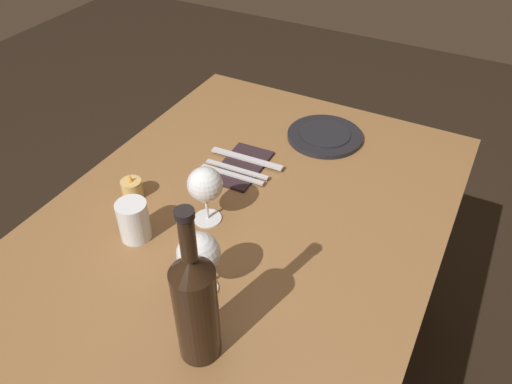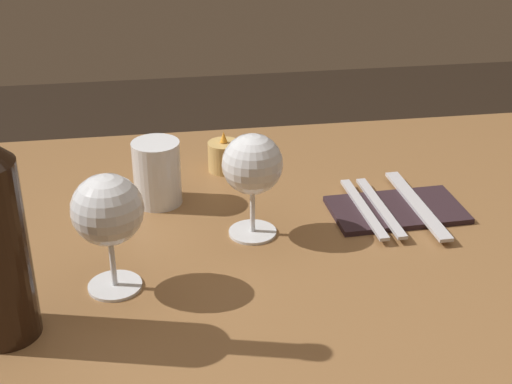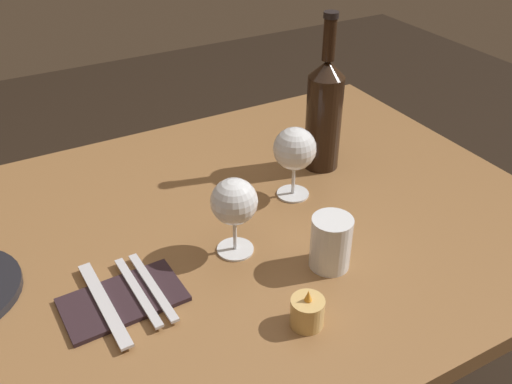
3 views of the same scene
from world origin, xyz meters
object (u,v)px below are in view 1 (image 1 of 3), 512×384
Objects in this scene: water_tumbler at (134,222)px; fork_inner at (237,169)px; wine_glass_left at (205,185)px; wine_bottle at (196,304)px; folded_napkin at (241,166)px; dinner_plate at (325,136)px; table_knife at (247,159)px; fork_outer at (232,174)px; votive_candle at (132,189)px; wine_glass_right at (199,254)px.

water_tumbler reaches higher than fork_inner.
water_tumbler is at bearing 137.65° from wine_glass_left.
folded_napkin is at bearing 21.43° from wine_bottle.
wine_bottle is 1.56× the size of dinner_plate.
table_knife reaches higher than folded_napkin.
fork_outer is at bearing 180.00° from folded_napkin.
wine_glass_left is 1.52× the size of water_tumbler.
dinner_plate is 0.28m from folded_napkin.
votive_candle is (0.11, 0.10, -0.02)m from water_tumbler.
wine_glass_left reaches higher than water_tumbler.
water_tumbler is 0.15m from votive_candle.
votive_candle is (-0.01, 0.21, -0.08)m from wine_glass_left.
wine_glass_left reaches higher than votive_candle.
table_knife is at bearing 20.35° from wine_bottle.
fork_outer is at bearing 180.00° from table_knife.
votive_candle is 0.26m from fork_outer.
wine_glass_left is at bearing 30.00° from wine_bottle.
wine_glass_right is 0.23m from water_tumbler.
dinner_plate is at bearing 4.47° from wine_bottle.
folded_napkin is at bearing 7.52° from wine_glass_left.
table_knife is (0.08, 0.00, 0.00)m from fork_outer.
table_knife is (-0.21, 0.14, 0.00)m from dinner_plate.
folded_napkin is at bearing 18.17° from wine_glass_right.
votive_candle is 0.32m from table_knife.
folded_napkin is at bearing -13.99° from water_tumbler.
table_knife is (0.26, -0.18, -0.01)m from votive_candle.
wine_glass_right is (-0.19, -0.10, 0.00)m from wine_glass_left.
table_knife is (0.37, -0.08, -0.03)m from water_tumbler.
fork_inner is at bearing 22.41° from wine_bottle.
dinner_plate is at bearing -34.76° from table_knife.
water_tumbler is at bearing 158.37° from dinner_plate.
fork_inner is 0.86× the size of table_knife.
dinner_plate is at bearing -34.76° from votive_candle.
dinner_plate is 1.20× the size of fork_inner.
folded_napkin is at bearing 180.00° from table_knife.
wine_glass_left reaches higher than fork_inner.
wine_glass_left is 0.69× the size of table_knife.
dinner_plate is (0.58, -0.23, -0.03)m from water_tumbler.
dinner_plate is at bearing -21.63° from water_tumbler.
fork_outer is (0.18, -0.18, -0.01)m from votive_candle.
folded_napkin is (0.22, 0.03, -0.10)m from wine_glass_left.
fork_inner is (0.38, 0.13, -0.09)m from wine_glass_right.
wine_bottle reaches higher than water_tumbler.
water_tumbler is 0.44× the size of dinner_plate.
fork_outer is 0.86× the size of table_knife.
wine_bottle is at bearing -157.59° from fork_inner.
folded_napkin is (0.52, 0.20, -0.13)m from wine_bottle.
dinner_plate is at bearing -14.34° from wine_glass_left.
wine_bottle is (-0.30, -0.18, 0.03)m from wine_glass_left.
wine_glass_right reaches higher than votive_candle.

